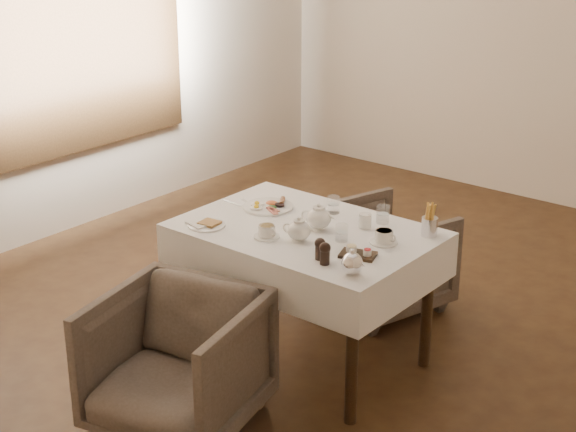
% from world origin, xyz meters
% --- Properties ---
extents(room, '(5.00, 5.00, 5.00)m').
position_xyz_m(room, '(-2.22, 0.00, 1.60)').
color(room, '#311D10').
rests_on(room, ground).
extents(table, '(1.28, 0.88, 0.75)m').
position_xyz_m(table, '(0.26, -0.67, 0.64)').
color(table, black).
rests_on(table, ground).
extents(armchair_near, '(0.85, 0.86, 0.66)m').
position_xyz_m(armchair_near, '(0.18, -1.53, 0.33)').
color(armchair_near, '#463C33').
rests_on(armchair_near, ground).
extents(armchair_far, '(0.84, 0.86, 0.63)m').
position_xyz_m(armchair_far, '(0.23, 0.11, 0.31)').
color(armchair_far, '#463C33').
rests_on(armchair_far, ground).
extents(breakfast_plate, '(0.28, 0.28, 0.03)m').
position_xyz_m(breakfast_plate, '(-0.08, -0.55, 0.76)').
color(breakfast_plate, white).
rests_on(breakfast_plate, table).
extents(side_plate, '(0.20, 0.19, 0.02)m').
position_xyz_m(side_plate, '(-0.16, -0.97, 0.76)').
color(side_plate, white).
rests_on(side_plate, table).
extents(teapot_centre, '(0.21, 0.18, 0.14)m').
position_xyz_m(teapot_centre, '(0.32, -0.63, 0.83)').
color(teapot_centre, white).
rests_on(teapot_centre, table).
extents(teapot_front, '(0.19, 0.16, 0.13)m').
position_xyz_m(teapot_front, '(0.34, -0.82, 0.82)').
color(teapot_front, white).
rests_on(teapot_front, table).
extents(creamer, '(0.07, 0.07, 0.07)m').
position_xyz_m(creamer, '(0.49, -0.47, 0.79)').
color(creamer, white).
rests_on(creamer, table).
extents(teacup_near, '(0.13, 0.13, 0.06)m').
position_xyz_m(teacup_near, '(0.19, -0.88, 0.78)').
color(teacup_near, white).
rests_on(teacup_near, table).
extents(teacup_far, '(0.14, 0.14, 0.07)m').
position_xyz_m(teacup_far, '(0.68, -0.58, 0.79)').
color(teacup_far, white).
rests_on(teacup_far, table).
extents(glass_left, '(0.09, 0.09, 0.09)m').
position_xyz_m(glass_left, '(0.24, -0.39, 0.80)').
color(glass_left, silver).
rests_on(glass_left, table).
extents(glass_mid, '(0.07, 0.07, 0.09)m').
position_xyz_m(glass_mid, '(0.50, -0.68, 0.80)').
color(glass_mid, silver).
rests_on(glass_mid, table).
extents(glass_right, '(0.08, 0.08, 0.09)m').
position_xyz_m(glass_right, '(0.53, -0.35, 0.80)').
color(glass_right, silver).
rests_on(glass_right, table).
extents(condiment_board, '(0.20, 0.16, 0.04)m').
position_xyz_m(condiment_board, '(0.67, -0.79, 0.77)').
color(condiment_board, black).
rests_on(condiment_board, table).
extents(pepper_mill_left, '(0.06, 0.06, 0.11)m').
position_xyz_m(pepper_mill_left, '(0.55, -0.93, 0.81)').
color(pepper_mill_left, black).
rests_on(pepper_mill_left, table).
extents(pepper_mill_right, '(0.07, 0.07, 0.11)m').
position_xyz_m(pepper_mill_right, '(0.61, -0.96, 0.81)').
color(pepper_mill_right, black).
rests_on(pepper_mill_right, table).
extents(silver_pot, '(0.14, 0.12, 0.13)m').
position_xyz_m(silver_pot, '(0.77, -0.98, 0.82)').
color(silver_pot, white).
rests_on(silver_pot, table).
extents(fries_cup, '(0.08, 0.08, 0.17)m').
position_xyz_m(fries_cup, '(0.80, -0.35, 0.83)').
color(fries_cup, silver).
rests_on(fries_cup, table).
extents(cutlery_fork, '(0.17, 0.07, 0.00)m').
position_xyz_m(cutlery_fork, '(-0.20, -0.57, 0.76)').
color(cutlery_fork, silver).
rests_on(cutlery_fork, table).
extents(cutlery_knife, '(0.19, 0.03, 0.00)m').
position_xyz_m(cutlery_knife, '(-0.26, -0.63, 0.76)').
color(cutlery_knife, silver).
rests_on(cutlery_knife, table).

